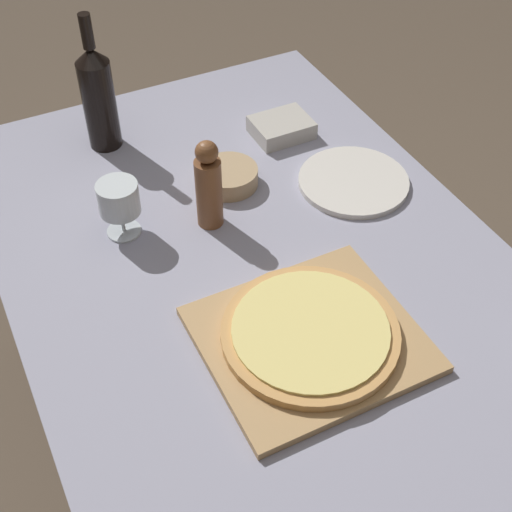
{
  "coord_description": "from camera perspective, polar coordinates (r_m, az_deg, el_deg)",
  "views": [
    {
      "loc": [
        -0.47,
        -0.96,
        1.8
      ],
      "look_at": [
        -0.02,
        -0.06,
        0.82
      ],
      "focal_mm": 50.0,
      "sensor_mm": 36.0,
      "label": 1
    }
  ],
  "objects": [
    {
      "name": "wine_bottle",
      "position": [
        1.76,
        -12.52,
        12.38
      ],
      "size": [
        0.08,
        0.08,
        0.34
      ],
      "color": "black",
      "rests_on": "dining_table"
    },
    {
      "name": "wine_glass",
      "position": [
        1.51,
        -10.92,
        4.42
      ],
      "size": [
        0.09,
        0.09,
        0.13
      ],
      "color": "silver",
      "rests_on": "dining_table"
    },
    {
      "name": "small_bowl",
      "position": [
        1.66,
        -2.21,
        6.37
      ],
      "size": [
        0.14,
        0.14,
        0.04
      ],
      "color": "tan",
      "rests_on": "dining_table"
    },
    {
      "name": "cutting_board",
      "position": [
        1.33,
        4.32,
        -6.66
      ],
      "size": [
        0.39,
        0.35,
        0.02
      ],
      "color": "tan",
      "rests_on": "dining_table"
    },
    {
      "name": "pepper_mill",
      "position": [
        1.51,
        -3.81,
        5.61
      ],
      "size": [
        0.06,
        0.06,
        0.21
      ],
      "color": "brown",
      "rests_on": "dining_table"
    },
    {
      "name": "dinner_plate",
      "position": [
        1.68,
        7.81,
        5.94
      ],
      "size": [
        0.26,
        0.26,
        0.01
      ],
      "color": "silver",
      "rests_on": "dining_table"
    },
    {
      "name": "dining_table",
      "position": [
        1.56,
        -0.26,
        -2.22
      ],
      "size": [
        1.0,
        1.43,
        0.76
      ],
      "color": "#9393A8",
      "rests_on": "ground_plane"
    },
    {
      "name": "food_container",
      "position": [
        1.82,
        2.05,
        10.24
      ],
      "size": [
        0.14,
        0.11,
        0.04
      ],
      "color": "#BCB7AD",
      "rests_on": "dining_table"
    },
    {
      "name": "ground_plane",
      "position": [
        2.09,
        -0.2,
        -14.84
      ],
      "size": [
        12.0,
        12.0,
        0.0
      ],
      "primitive_type": "plane",
      "color": "brown"
    },
    {
      "name": "pizza",
      "position": [
        1.32,
        4.37,
        -6.1
      ],
      "size": [
        0.33,
        0.33,
        0.02
      ],
      "color": "tan",
      "rests_on": "cutting_board"
    }
  ]
}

